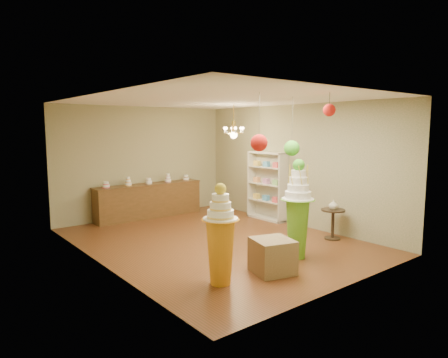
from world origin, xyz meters
TOP-DOWN VIEW (x-y plane):
  - floor at (0.00, 0.00)m, footprint 6.50×6.50m
  - ceiling at (0.00, 0.00)m, footprint 6.50×6.50m
  - wall_back at (0.00, 3.25)m, footprint 5.00×0.04m
  - wall_front at (0.00, -3.25)m, footprint 5.00×0.04m
  - wall_left at (-2.50, 0.00)m, footprint 0.04×6.50m
  - wall_right at (2.50, 0.00)m, footprint 0.04×6.50m
  - pedestal_green at (0.51, -1.85)m, footprint 0.69×0.69m
  - pedestal_orange at (-1.39, -1.96)m, footprint 0.64×0.64m
  - burlap_riser at (-0.40, -2.12)m, footprint 0.78×0.78m
  - sideboard at (0.00, 2.97)m, footprint 3.04×0.54m
  - shelving_unit at (2.34, 0.80)m, footprint 0.33×1.20m
  - round_table at (2.10, -1.49)m, footprint 0.53×0.53m
  - vase at (2.10, -1.49)m, footprint 0.20×0.20m
  - pom_red_left at (-0.53, -1.90)m, footprint 0.28×0.28m
  - pom_green_mid at (0.58, -1.61)m, footprint 0.29×0.29m
  - pom_red_right at (0.40, -2.57)m, footprint 0.20×0.20m
  - chandelier at (1.32, 0.96)m, footprint 0.57×0.57m

SIDE VIEW (x-z plane):
  - floor at x=0.00m, z-range 0.00..0.00m
  - burlap_riser at x=-0.40m, z-range 0.00..0.57m
  - round_table at x=2.10m, z-range 0.10..0.76m
  - sideboard at x=0.00m, z-range -0.10..1.06m
  - pedestal_orange at x=-1.39m, z-range -0.14..1.45m
  - vase at x=2.10m, z-range 0.66..0.87m
  - pedestal_green at x=0.51m, z-range -0.13..1.73m
  - shelving_unit at x=2.34m, z-range 0.00..1.80m
  - wall_back at x=0.00m, z-range 0.00..3.00m
  - wall_front at x=0.00m, z-range 0.00..3.00m
  - wall_left at x=-2.50m, z-range 0.00..3.00m
  - wall_right at x=2.50m, z-range 0.00..3.00m
  - pom_green_mid at x=0.58m, z-range 1.49..2.60m
  - pom_red_left at x=-0.53m, z-range 1.69..2.66m
  - chandelier at x=1.32m, z-range 1.88..2.73m
  - pom_red_right at x=0.40m, z-range 2.51..2.91m
  - ceiling at x=0.00m, z-range 3.00..3.00m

